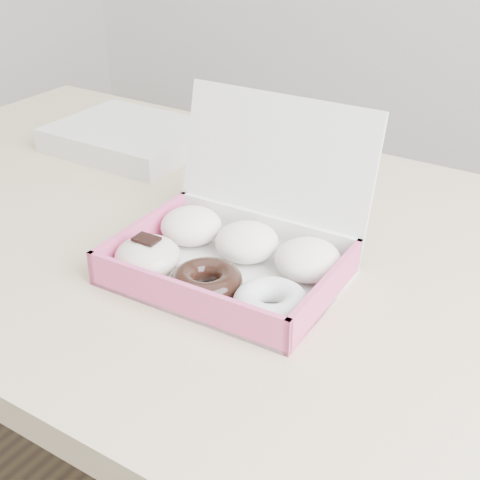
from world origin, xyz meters
The scene contains 3 objects.
table centered at (0.00, 0.00, 0.67)m, with size 1.20×0.80×0.75m.
donut_box centered at (0.19, -0.08, 0.78)m, with size 0.28×0.26×0.20m.
newspapers centered at (-0.20, 0.17, 0.77)m, with size 0.27×0.21×0.04m, color silver.
Camera 1 is at (0.59, -0.69, 1.20)m, focal length 50.00 mm.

